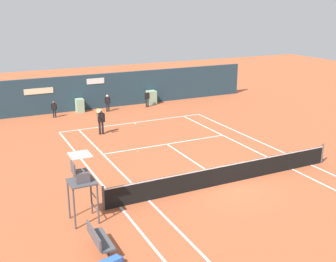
{
  "coord_description": "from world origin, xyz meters",
  "views": [
    {
      "loc": [
        -10.37,
        -14.8,
        8.04
      ],
      "look_at": [
        0.1,
        6.45,
        0.8
      ],
      "focal_mm": 44.24,
      "sensor_mm": 36.0,
      "label": 1
    }
  ],
  "objects_px": {
    "player_on_baseline": "(101,119)",
    "ball_kid_right_post": "(54,108)",
    "ball_kid_left_post": "(147,98)",
    "ball_kid_centre_post": "(108,102)",
    "umpire_chair": "(81,179)",
    "tennis_ball_by_sideline": "(138,152)",
    "player_bench": "(99,238)"
  },
  "relations": [
    {
      "from": "player_on_baseline",
      "to": "ball_kid_right_post",
      "type": "xyz_separation_m",
      "value": [
        -1.85,
        5.56,
        -0.28
      ]
    },
    {
      "from": "ball_kid_left_post",
      "to": "ball_kid_centre_post",
      "type": "xyz_separation_m",
      "value": [
        -3.38,
        0.0,
        -0.01
      ]
    },
    {
      "from": "umpire_chair",
      "to": "ball_kid_centre_post",
      "type": "distance_m",
      "value": 17.34
    },
    {
      "from": "player_on_baseline",
      "to": "ball_kid_left_post",
      "type": "height_order",
      "value": "player_on_baseline"
    },
    {
      "from": "ball_kid_left_post",
      "to": "ball_kid_centre_post",
      "type": "bearing_deg",
      "value": -6.36
    },
    {
      "from": "ball_kid_right_post",
      "to": "tennis_ball_by_sideline",
      "type": "height_order",
      "value": "ball_kid_right_post"
    },
    {
      "from": "ball_kid_right_post",
      "to": "tennis_ball_by_sideline",
      "type": "distance_m",
      "value": 10.14
    },
    {
      "from": "player_bench",
      "to": "ball_kid_centre_post",
      "type": "xyz_separation_m",
      "value": [
        6.39,
        18.39,
        0.26
      ]
    },
    {
      "from": "umpire_chair",
      "to": "player_bench",
      "type": "bearing_deg",
      "value": -2.07
    },
    {
      "from": "player_bench",
      "to": "ball_kid_centre_post",
      "type": "relative_size",
      "value": 1.15
    },
    {
      "from": "umpire_chair",
      "to": "ball_kid_centre_post",
      "type": "relative_size",
      "value": 2.06
    },
    {
      "from": "ball_kid_centre_post",
      "to": "player_bench",
      "type": "bearing_deg",
      "value": 79.26
    },
    {
      "from": "player_on_baseline",
      "to": "tennis_ball_by_sideline",
      "type": "relative_size",
      "value": 27.63
    },
    {
      "from": "ball_kid_right_post",
      "to": "ball_kid_centre_post",
      "type": "height_order",
      "value": "ball_kid_centre_post"
    },
    {
      "from": "player_on_baseline",
      "to": "ball_kid_left_post",
      "type": "xyz_separation_m",
      "value": [
        5.66,
        5.56,
        -0.21
      ]
    },
    {
      "from": "ball_kid_centre_post",
      "to": "tennis_ball_by_sideline",
      "type": "bearing_deg",
      "value": 89.92
    },
    {
      "from": "ball_kid_right_post",
      "to": "umpire_chair",
      "type": "bearing_deg",
      "value": 91.56
    },
    {
      "from": "player_bench",
      "to": "ball_kid_right_post",
      "type": "height_order",
      "value": "ball_kid_right_post"
    },
    {
      "from": "ball_kid_right_post",
      "to": "tennis_ball_by_sideline",
      "type": "xyz_separation_m",
      "value": [
        2.68,
        -9.76,
        -0.69
      ]
    },
    {
      "from": "umpire_chair",
      "to": "ball_kid_centre_post",
      "type": "bearing_deg",
      "value": 158.61
    },
    {
      "from": "umpire_chair",
      "to": "tennis_ball_by_sideline",
      "type": "distance_m",
      "value": 8.18
    },
    {
      "from": "tennis_ball_by_sideline",
      "to": "ball_kid_left_post",
      "type": "bearing_deg",
      "value": 63.63
    },
    {
      "from": "umpire_chair",
      "to": "ball_kid_centre_post",
      "type": "xyz_separation_m",
      "value": [
        6.31,
        16.11,
        -1.02
      ]
    },
    {
      "from": "ball_kid_left_post",
      "to": "ball_kid_right_post",
      "type": "bearing_deg",
      "value": -6.36
    },
    {
      "from": "umpire_chair",
      "to": "player_bench",
      "type": "height_order",
      "value": "umpire_chair"
    },
    {
      "from": "umpire_chair",
      "to": "player_on_baseline",
      "type": "distance_m",
      "value": 11.32
    },
    {
      "from": "umpire_chair",
      "to": "ball_kid_right_post",
      "type": "distance_m",
      "value": 16.29
    },
    {
      "from": "ball_kid_left_post",
      "to": "tennis_ball_by_sideline",
      "type": "height_order",
      "value": "ball_kid_left_post"
    },
    {
      "from": "player_on_baseline",
      "to": "tennis_ball_by_sideline",
      "type": "distance_m",
      "value": 4.38
    },
    {
      "from": "player_on_baseline",
      "to": "ball_kid_left_post",
      "type": "relative_size",
      "value": 1.38
    },
    {
      "from": "umpire_chair",
      "to": "ball_kid_left_post",
      "type": "distance_m",
      "value": 18.83
    },
    {
      "from": "player_on_baseline",
      "to": "ball_kid_right_post",
      "type": "height_order",
      "value": "player_on_baseline"
    }
  ]
}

